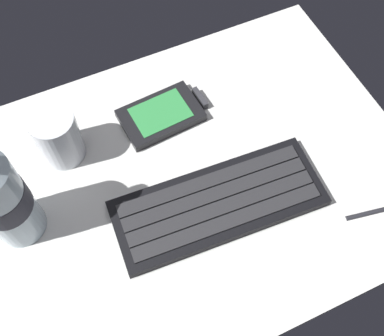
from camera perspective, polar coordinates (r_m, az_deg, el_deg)
ground_plane at (r=68.18cm, az=0.08°, el=-1.77°), size 64.00×48.00×2.80cm
keyboard at (r=64.89cm, az=3.20°, el=-4.26°), size 29.63×12.79×1.70cm
handheld_device at (r=72.52cm, az=-3.34°, el=6.59°), size 13.20×8.50×1.50cm
juice_cup at (r=68.81cm, az=-15.91°, el=3.53°), size 6.40×6.40×8.50cm
stylus_pen at (r=69.78cm, az=21.71°, el=-4.75°), size 9.47×2.43×0.70cm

